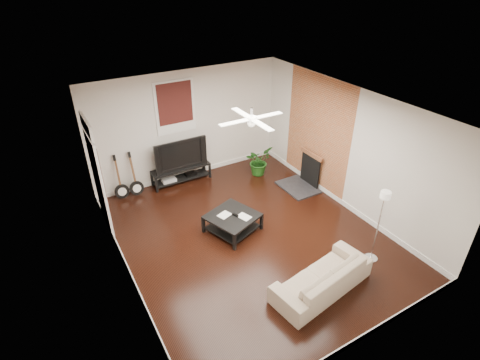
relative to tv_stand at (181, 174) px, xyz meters
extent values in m
cube|color=black|center=(0.37, -2.78, -0.21)|extent=(5.00, 6.00, 0.01)
cube|color=white|center=(0.37, -2.78, 2.59)|extent=(5.00, 6.00, 0.01)
cube|color=silver|center=(0.37, 0.22, 1.19)|extent=(5.00, 0.01, 2.80)
cube|color=silver|center=(0.37, -5.78, 1.19)|extent=(5.00, 0.01, 2.80)
cube|color=silver|center=(-2.13, -2.78, 1.19)|extent=(0.01, 6.00, 2.80)
cube|color=silver|center=(2.87, -2.78, 1.19)|extent=(0.01, 6.00, 2.80)
cube|color=#B36339|center=(2.86, -1.78, 1.19)|extent=(0.02, 2.20, 2.80)
cube|color=black|center=(2.57, -1.78, 0.25)|extent=(0.80, 1.10, 0.92)
cube|color=#3E1310|center=(0.07, 0.19, 1.74)|extent=(1.00, 0.06, 1.30)
cube|color=white|center=(-2.09, -0.88, 1.04)|extent=(0.08, 1.00, 2.50)
cube|color=black|center=(0.00, 0.00, 0.00)|extent=(1.51, 0.40, 0.42)
imported|color=black|center=(0.00, 0.02, 0.60)|extent=(1.35, 0.18, 0.78)
cube|color=black|center=(0.15, -2.45, -0.02)|extent=(1.19, 1.19, 0.39)
imported|color=#BFAE8F|center=(0.68, -4.66, 0.06)|extent=(1.98, 1.02, 0.55)
imported|color=#1C5017|center=(1.94, -0.65, 0.17)|extent=(0.88, 0.83, 0.76)
camera|label=1|loc=(-2.90, -8.01, 4.80)|focal=28.01mm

